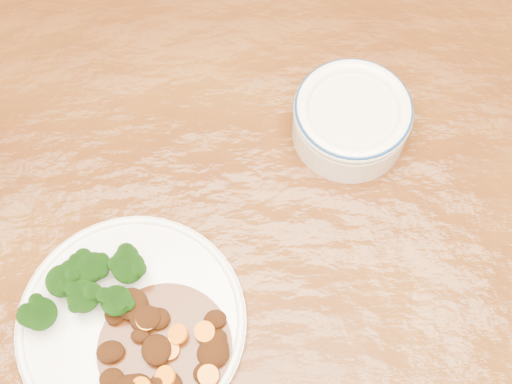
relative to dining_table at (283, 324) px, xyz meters
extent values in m
cube|color=#5F3410|center=(0.00, 0.00, 0.06)|extent=(1.59, 1.05, 0.04)
cylinder|color=white|center=(-0.16, 0.00, 0.08)|extent=(0.23, 0.23, 0.01)
torus|color=white|center=(-0.16, 0.00, 0.09)|extent=(0.23, 0.23, 0.01)
cylinder|color=#5A8B48|center=(-0.19, 0.06, 0.10)|extent=(0.01, 0.01, 0.01)
ellipsoid|color=black|center=(-0.19, 0.06, 0.11)|extent=(0.03, 0.03, 0.03)
cylinder|color=#5A8B48|center=(-0.15, 0.05, 0.10)|extent=(0.01, 0.01, 0.01)
ellipsoid|color=black|center=(-0.15, 0.05, 0.11)|extent=(0.03, 0.03, 0.03)
cylinder|color=#5A8B48|center=(-0.24, 0.02, 0.10)|extent=(0.01, 0.01, 0.01)
ellipsoid|color=black|center=(-0.24, 0.02, 0.11)|extent=(0.03, 0.03, 0.03)
cylinder|color=#5A8B48|center=(-0.22, 0.05, 0.10)|extent=(0.01, 0.01, 0.01)
ellipsoid|color=black|center=(-0.22, 0.05, 0.11)|extent=(0.03, 0.03, 0.03)
cylinder|color=#5A8B48|center=(-0.20, 0.03, 0.10)|extent=(0.01, 0.01, 0.01)
ellipsoid|color=black|center=(-0.20, 0.03, 0.11)|extent=(0.03, 0.03, 0.03)
cylinder|color=#5A8B48|center=(-0.17, 0.02, 0.10)|extent=(0.01, 0.01, 0.01)
ellipsoid|color=black|center=(-0.17, 0.02, 0.11)|extent=(0.03, 0.03, 0.03)
cylinder|color=#5A8B48|center=(-0.19, 0.06, 0.10)|extent=(0.01, 0.01, 0.01)
ellipsoid|color=black|center=(-0.19, 0.06, 0.11)|extent=(0.03, 0.03, 0.02)
cylinder|color=#421B07|center=(-0.13, -0.03, 0.09)|extent=(0.13, 0.13, 0.00)
ellipsoid|color=black|center=(-0.18, -0.03, 0.10)|extent=(0.03, 0.02, 0.01)
ellipsoid|color=black|center=(-0.14, 0.00, 0.10)|extent=(0.03, 0.03, 0.02)
ellipsoid|color=black|center=(-0.18, -0.05, 0.10)|extent=(0.02, 0.02, 0.01)
ellipsoid|color=black|center=(-0.08, -0.04, 0.10)|extent=(0.03, 0.03, 0.01)
ellipsoid|color=black|center=(-0.13, -0.03, 0.10)|extent=(0.03, 0.03, 0.01)
ellipsoid|color=black|center=(-0.15, -0.01, 0.10)|extent=(0.02, 0.01, 0.01)
ellipsoid|color=black|center=(-0.08, -0.04, 0.10)|extent=(0.03, 0.03, 0.02)
ellipsoid|color=black|center=(-0.17, 0.01, 0.10)|extent=(0.02, 0.02, 0.01)
ellipsoid|color=black|center=(-0.07, -0.01, 0.10)|extent=(0.02, 0.02, 0.01)
ellipsoid|color=black|center=(-0.15, 0.02, 0.10)|extent=(0.03, 0.03, 0.02)
ellipsoid|color=black|center=(-0.07, -0.03, 0.10)|extent=(0.02, 0.02, 0.01)
ellipsoid|color=black|center=(-0.13, 0.00, 0.10)|extent=(0.02, 0.02, 0.01)
ellipsoid|color=black|center=(-0.09, -0.06, 0.10)|extent=(0.03, 0.02, 0.01)
cylinder|color=orange|center=(-0.14, 0.00, 0.11)|extent=(0.03, 0.03, 0.01)
cylinder|color=orange|center=(-0.11, -0.02, 0.10)|extent=(0.03, 0.03, 0.01)
cylinder|color=orange|center=(-0.13, -0.06, 0.11)|extent=(0.02, 0.02, 0.01)
cylinder|color=orange|center=(-0.08, -0.02, 0.11)|extent=(0.03, 0.02, 0.01)
cylinder|color=orange|center=(-0.12, -0.03, 0.10)|extent=(0.02, 0.02, 0.01)
cylinder|color=orange|center=(-0.09, -0.06, 0.11)|extent=(0.03, 0.03, 0.01)
cylinder|color=white|center=(0.11, 0.19, 0.10)|extent=(0.13, 0.13, 0.04)
cylinder|color=silver|center=(0.11, 0.19, 0.13)|extent=(0.10, 0.10, 0.01)
torus|color=white|center=(0.11, 0.19, 0.13)|extent=(0.13, 0.13, 0.02)
torus|color=navy|center=(0.11, 0.19, 0.13)|extent=(0.13, 0.13, 0.01)
camera|label=1|loc=(-0.06, -0.20, 0.79)|focal=50.00mm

